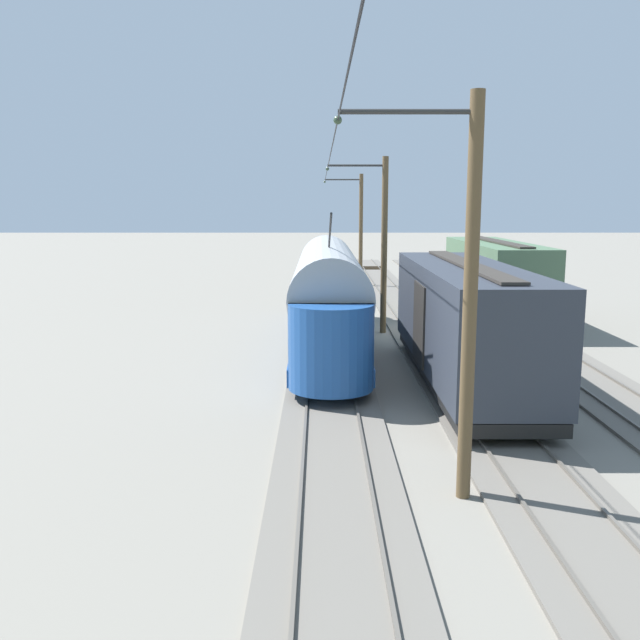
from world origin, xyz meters
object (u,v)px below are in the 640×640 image
at_px(boxcar_far_siding, 495,277).
at_px(catenary_pole_mid_far, 467,295).
at_px(switch_stand, 482,283).
at_px(catenary_pole_foreground, 360,229).
at_px(catenary_pole_mid_near, 383,243).
at_px(vintage_streetcar, 328,294).
at_px(boxcar_adjacent, 465,321).

distance_m(boxcar_far_siding, catenary_pole_mid_far, 22.73).
distance_m(catenary_pole_mid_far, switch_stand, 32.87).
height_order(boxcar_far_siding, catenary_pole_foreground, catenary_pole_foreground).
relative_size(boxcar_far_siding, catenary_pole_foreground, 1.50).
bearing_deg(catenary_pole_mid_far, catenary_pole_mid_near, -90.00).
bearing_deg(catenary_pole_foreground, switch_stand, 153.14).
xyz_separation_m(boxcar_far_siding, catenary_pole_foreground, (6.15, -13.92, 1.97)).
bearing_deg(vintage_streetcar, boxcar_adjacent, 127.03).
bearing_deg(boxcar_adjacent, boxcar_far_siding, -108.06).
xyz_separation_m(boxcar_far_siding, catenary_pole_mid_far, (6.15, 21.79, 1.97)).
relative_size(boxcar_adjacent, catenary_pole_mid_near, 1.53).
xyz_separation_m(catenary_pole_mid_near, switch_stand, (-7.87, -13.87, -3.43)).
bearing_deg(catenary_pole_foreground, boxcar_adjacent, 93.82).
distance_m(vintage_streetcar, catenary_pole_foreground, 21.72).
relative_size(vintage_streetcar, boxcar_far_siding, 1.47).
relative_size(vintage_streetcar, boxcar_adjacent, 1.45).
distance_m(vintage_streetcar, boxcar_far_siding, 11.50).
distance_m(boxcar_far_siding, switch_stand, 10.19).
distance_m(boxcar_adjacent, boxcar_far_siding, 13.99).
height_order(boxcar_adjacent, boxcar_far_siding, same).
distance_m(vintage_streetcar, catenary_pole_mid_far, 14.56).
bearing_deg(vintage_streetcar, catenary_pole_mid_near, -124.62).
distance_m(boxcar_adjacent, catenary_pole_mid_far, 8.90).
bearing_deg(boxcar_adjacent, catenary_pole_mid_near, -79.03).
height_order(catenary_pole_mid_near, switch_stand, catenary_pole_mid_near).
distance_m(catenary_pole_foreground, catenary_pole_mid_near, 17.86).
bearing_deg(switch_stand, catenary_pole_mid_near, 60.44).
bearing_deg(catenary_pole_mid_far, boxcar_far_siding, -105.76).
height_order(vintage_streetcar, catenary_pole_mid_near, catenary_pole_mid_near).
bearing_deg(boxcar_adjacent, catenary_pole_mid_far, 77.93).
relative_size(boxcar_adjacent, boxcar_far_siding, 1.02).
relative_size(boxcar_far_siding, catenary_pole_mid_near, 1.50).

